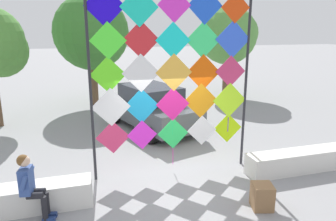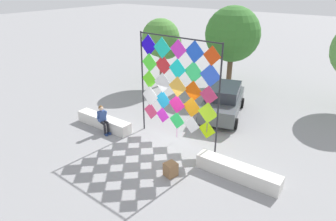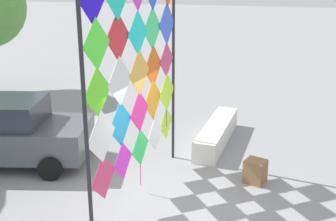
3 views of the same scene
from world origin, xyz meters
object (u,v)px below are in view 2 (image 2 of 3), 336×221
at_px(parked_car, 223,101).
at_px(cardboard_box_large, 171,169).
at_px(tree_far_right, 163,40).
at_px(kite_display_rack, 177,85).
at_px(tree_palm_like, 234,33).
at_px(seated_vendor, 103,118).

relative_size(parked_car, cardboard_box_large, 8.50).
height_order(parked_car, tree_far_right, tree_far_right).
bearing_deg(kite_display_rack, tree_palm_like, 98.85).
height_order(kite_display_rack, tree_far_right, kite_display_rack).
bearing_deg(seated_vendor, parked_car, 54.77).
relative_size(kite_display_rack, cardboard_box_large, 8.87).
xyz_separation_m(seated_vendor, parked_car, (3.70, 5.24, 0.02)).
xyz_separation_m(cardboard_box_large, tree_palm_like, (-2.63, 10.95, 3.29)).
bearing_deg(tree_palm_like, seated_vendor, -100.93).
relative_size(tree_far_right, tree_palm_like, 0.85).
xyz_separation_m(tree_far_right, tree_palm_like, (3.78, 2.78, 0.41)).
relative_size(kite_display_rack, tree_far_right, 1.05).
height_order(seated_vendor, cardboard_box_large, seated_vendor).
distance_m(seated_vendor, tree_far_right, 7.86).
distance_m(seated_vendor, tree_palm_like, 10.60).
relative_size(kite_display_rack, tree_palm_like, 0.89).
bearing_deg(kite_display_rack, cardboard_box_large, -60.60).
bearing_deg(tree_far_right, kite_display_rack, -48.98).
height_order(tree_far_right, tree_palm_like, tree_palm_like).
distance_m(kite_display_rack, cardboard_box_large, 3.60).
height_order(kite_display_rack, cardboard_box_large, kite_display_rack).
height_order(parked_car, cardboard_box_large, parked_car).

